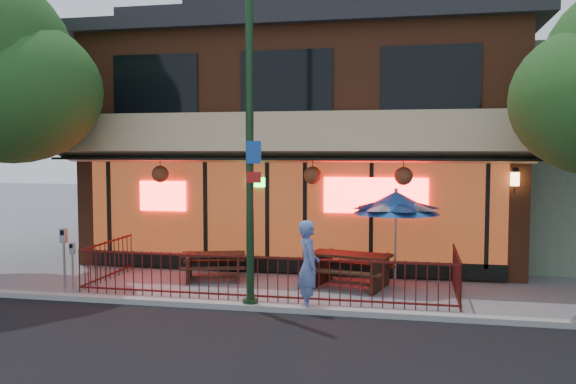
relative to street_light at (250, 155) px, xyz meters
name	(u,v)px	position (x,y,z in m)	size (l,w,h in m)	color
ground	(255,304)	(0.00, 0.40, -3.15)	(80.00, 80.00, 0.00)	gray
curb	(249,307)	(0.00, -0.10, -3.09)	(80.00, 0.25, 0.12)	#999993
restaurant_building	(312,122)	(0.00, 7.51, 0.98)	(12.96, 9.49, 8.05)	brown
patio_fence	(261,270)	(0.00, 0.91, -2.52)	(8.44, 2.62, 1.00)	#4E1310
street_light	(250,155)	(0.00, 0.00, 0.00)	(0.43, 0.32, 7.00)	#163119
picnic_table_left	(213,262)	(-1.63, 2.49, -2.71)	(1.85, 1.60, 0.67)	#371D14
picnic_table_right	(350,265)	(1.80, 2.38, -2.62)	(2.15, 1.83, 0.80)	#311C11
patio_umbrella	(396,202)	(2.83, 2.76, -1.15)	(2.05, 2.05, 2.34)	gray
pedestrian	(308,266)	(1.19, 0.05, -2.23)	(0.67, 0.44, 1.84)	#5D75BA
parking_meter_near	(72,261)	(-4.00, 0.00, -2.31)	(0.13, 0.11, 1.24)	#9EA2A7
parking_meter_far	(64,251)	(-4.20, 0.00, -2.10)	(0.14, 0.13, 1.55)	#9B9FA4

